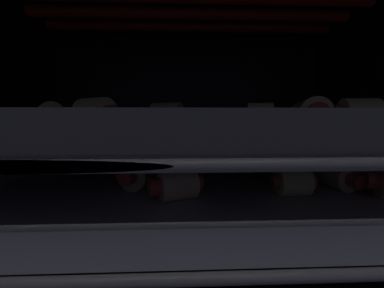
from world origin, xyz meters
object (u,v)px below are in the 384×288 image
at_px(baking_tray_upper, 193,127).
at_px(pig_in_blanket_upper_5, 359,113).
at_px(pig_in_blanket_lower_4, 293,182).
at_px(pig_in_blanket_lower_3, 287,149).
at_px(pig_in_blanket_lower_2, 141,172).
at_px(pig_in_blanket_upper_0, 260,115).
at_px(pig_in_blanket_lower_7, 113,151).
at_px(pig_in_blanket_upper_2, 167,114).
at_px(oven_rack_lower, 193,183).
at_px(pig_in_blanket_upper_3, 51,114).
at_px(pig_in_blanket_lower_6, 337,175).
at_px(pig_in_blanket_lower_5, 297,157).
at_px(pig_in_blanket_upper_6, 313,112).
at_px(pig_in_blanket_upper_1, 310,113).
at_px(pig_in_blanket_lower_1, 177,185).
at_px(pig_in_blanket_upper_4, 95,113).
at_px(oven_rack_upper, 193,134).
at_px(baking_tray_lower, 193,176).

xyz_separation_m(baking_tray_upper, pig_in_blanket_upper_5, (0.17, -0.05, 0.02)).
bearing_deg(pig_in_blanket_lower_4, pig_in_blanket_lower_3, 66.40).
height_order(pig_in_blanket_lower_2, pig_in_blanket_upper_0, pig_in_blanket_upper_0).
bearing_deg(pig_in_blanket_lower_4, pig_in_blanket_upper_0, 102.66).
distance_m(pig_in_blanket_lower_7, pig_in_blanket_upper_2, 0.15).
bearing_deg(oven_rack_lower, pig_in_blanket_upper_3, 174.62).
bearing_deg(pig_in_blanket_lower_6, pig_in_blanket_upper_0, 150.47).
relative_size(pig_in_blanket_lower_5, pig_in_blanket_upper_6, 0.78).
height_order(pig_in_blanket_upper_1, pig_in_blanket_upper_5, pig_in_blanket_upper_1).
bearing_deg(pig_in_blanket_upper_5, pig_in_blanket_lower_5, 94.40).
xyz_separation_m(pig_in_blanket_upper_2, pig_in_blanket_upper_6, (0.17, -0.07, 0.00)).
distance_m(pig_in_blanket_lower_5, pig_in_blanket_upper_3, 0.35).
xyz_separation_m(pig_in_blanket_lower_1, pig_in_blanket_upper_4, (-0.09, 0.06, 0.06)).
bearing_deg(pig_in_blanket_lower_3, pig_in_blanket_lower_4, -113.60).
bearing_deg(pig_in_blanket_lower_2, pig_in_blanket_upper_5, -0.92).
distance_m(pig_in_blanket_lower_2, pig_in_blanket_lower_3, 0.30).
bearing_deg(pig_in_blanket_lower_1, pig_in_blanket_upper_5, 9.91).
xyz_separation_m(oven_rack_upper, pig_in_blanket_upper_1, (0.15, 0.01, 0.03)).
distance_m(pig_in_blanket_upper_4, pig_in_blanket_upper_6, 0.24).
height_order(baking_tray_lower, pig_in_blanket_lower_5, pig_in_blanket_lower_5).
relative_size(pig_in_blanket_upper_3, pig_in_blanket_upper_5, 1.08).
relative_size(pig_in_blanket_lower_1, pig_in_blanket_upper_4, 0.92).
height_order(pig_in_blanket_lower_5, baking_tray_upper, baking_tray_upper).
height_order(pig_in_blanket_lower_6, pig_in_blanket_upper_2, pig_in_blanket_upper_2).
bearing_deg(pig_in_blanket_upper_1, pig_in_blanket_lower_6, -95.42).
bearing_deg(pig_in_blanket_upper_0, baking_tray_lower, 166.00).
bearing_deg(baking_tray_lower, pig_in_blanket_upper_1, 4.17).
distance_m(pig_in_blanket_lower_7, pig_in_blanket_upper_3, 0.13).
bearing_deg(oven_rack_upper, pig_in_blanket_upper_4, -164.55).
bearing_deg(pig_in_blanket_lower_5, baking_tray_lower, -162.08).
xyz_separation_m(baking_tray_lower, pig_in_blanket_upper_4, (-0.11, -0.03, 0.08)).
bearing_deg(pig_in_blanket_lower_1, oven_rack_lower, 78.62).
relative_size(pig_in_blanket_lower_7, pig_in_blanket_upper_5, 0.90).
xyz_separation_m(oven_rack_upper, pig_in_blanket_upper_6, (0.13, -0.03, 0.03)).
xyz_separation_m(pig_in_blanket_lower_1, pig_in_blanket_lower_4, (0.11, 0.01, -0.00)).
bearing_deg(pig_in_blanket_lower_4, oven_rack_upper, 139.12).
bearing_deg(oven_rack_lower, pig_in_blanket_upper_1, 4.17).
height_order(oven_rack_lower, pig_in_blanket_upper_1, pig_in_blanket_upper_1).
bearing_deg(oven_rack_upper, pig_in_blanket_upper_6, -12.46).
xyz_separation_m(oven_rack_lower, pig_in_blanket_lower_1, (-0.02, -0.09, 0.02)).
relative_size(oven_rack_lower, pig_in_blanket_upper_1, 8.65).
bearing_deg(pig_in_blanket_upper_2, pig_in_blanket_lower_2, -104.54).
bearing_deg(pig_in_blanket_upper_0, pig_in_blanket_lower_4, -77.34).
relative_size(pig_in_blanket_lower_2, pig_in_blanket_lower_6, 0.99).
xyz_separation_m(pig_in_blanket_upper_0, pig_in_blanket_upper_5, (0.09, -0.03, 0.00)).
height_order(pig_in_blanket_lower_3, pig_in_blanket_lower_6, same).
bearing_deg(pig_in_blanket_upper_5, pig_in_blanket_upper_6, 147.24).
bearing_deg(pig_in_blanket_lower_7, oven_rack_lower, -42.45).
height_order(pig_in_blanket_lower_2, pig_in_blanket_upper_1, pig_in_blanket_upper_1).
relative_size(pig_in_blanket_lower_7, pig_in_blanket_upper_4, 0.79).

